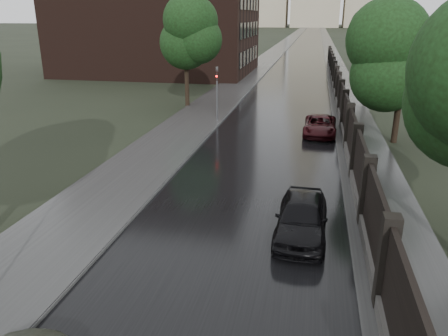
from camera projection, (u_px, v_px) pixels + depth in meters
road at (311, 34)px, 183.62m from camera, size 8.00×420.00×0.02m
sidewalk_left at (297, 34)px, 184.73m from camera, size 4.00×420.00×0.16m
verge_right at (325, 34)px, 182.56m from camera, size 3.00×420.00×0.08m
fence_right at (339, 96)px, 36.36m from camera, size 0.45×75.72×2.70m
tree_left_far at (186, 43)px, 35.49m from camera, size 4.25×4.25×7.39m
tree_right_b at (404, 60)px, 25.25m from camera, size 4.08×4.08×7.01m
tree_right_c at (370, 42)px, 41.89m from camera, size 4.08×4.08×7.01m
traffic_light at (217, 90)px, 31.10m from camera, size 0.16×0.32×4.00m
car_right_near at (302, 217)px, 15.25m from camera, size 1.87×4.39×1.48m
car_right_far at (320, 126)px, 28.40m from camera, size 2.16×4.48×1.23m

